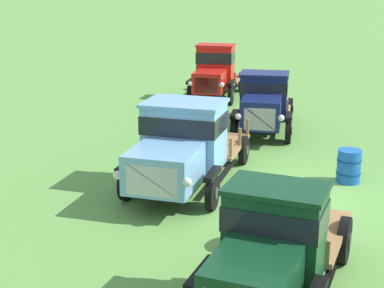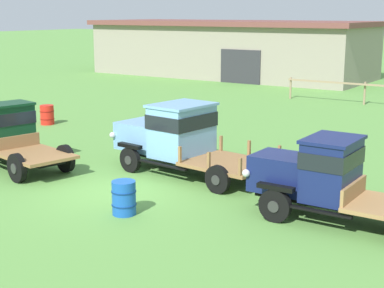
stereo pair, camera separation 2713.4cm
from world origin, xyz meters
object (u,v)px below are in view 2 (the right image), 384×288
object	(u,v)px
oil_drum_beside_row	(47,115)
vintage_truck_midrow_center	(176,135)
oil_drum_near_fence	(124,198)
vintage_truck_far_side	(324,177)
vintage_truck_second_in_line	(7,133)
farm_shed	(230,48)

from	to	relation	value
oil_drum_beside_row	vintage_truck_midrow_center	bearing A→B (deg)	-18.90
vintage_truck_midrow_center	oil_drum_near_fence	bearing A→B (deg)	-72.35
oil_drum_beside_row	oil_drum_near_fence	size ratio (longest dim) A/B	1.01
vintage_truck_far_side	oil_drum_near_fence	xyz separation A→B (m)	(-4.29, -2.50, -0.64)
vintage_truck_second_in_line	vintage_truck_midrow_center	xyz separation A→B (m)	(5.15, 2.48, 0.09)
vintage_truck_second_in_line	oil_drum_near_fence	bearing A→B (deg)	-14.40
oil_drum_beside_row	oil_drum_near_fence	xyz separation A→B (m)	(10.87, -7.41, -0.01)
farm_shed	oil_drum_beside_row	xyz separation A→B (m)	(3.72, -22.85, -1.75)
farm_shed	vintage_truck_second_in_line	distance (m)	29.75
vintage_truck_midrow_center	farm_shed	bearing A→B (deg)	116.93
vintage_truck_far_side	oil_drum_near_fence	distance (m)	5.01
vintage_truck_far_side	oil_drum_beside_row	xyz separation A→B (m)	(-15.16, 4.91, -0.63)
vintage_truck_midrow_center	vintage_truck_far_side	world-z (taller)	vintage_truck_midrow_center
vintage_truck_midrow_center	vintage_truck_far_side	xyz separation A→B (m)	(5.61, -1.64, -0.09)
farm_shed	vintage_truck_far_side	bearing A→B (deg)	-55.78
vintage_truck_second_in_line	farm_shed	bearing A→B (deg)	105.84
farm_shed	vintage_truck_second_in_line	bearing A→B (deg)	-74.16
vintage_truck_second_in_line	oil_drum_beside_row	world-z (taller)	vintage_truck_second_in_line
farm_shed	oil_drum_near_fence	bearing A→B (deg)	-64.27
vintage_truck_second_in_line	vintage_truck_far_side	xyz separation A→B (m)	(10.76, 0.84, 0.00)
oil_drum_beside_row	vintage_truck_second_in_line	bearing A→B (deg)	-52.59
vintage_truck_far_side	oil_drum_beside_row	distance (m)	15.95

